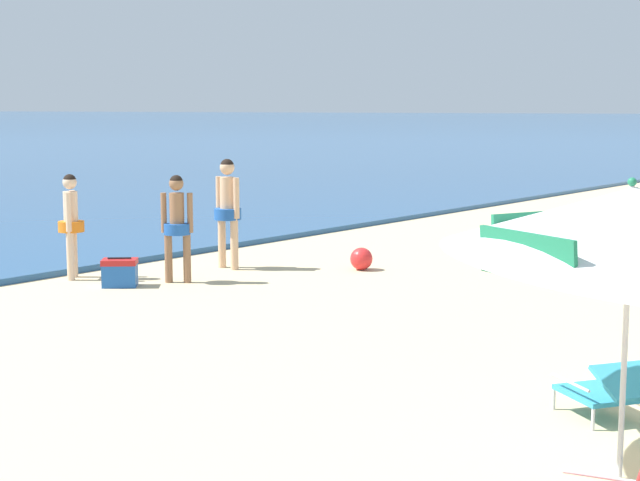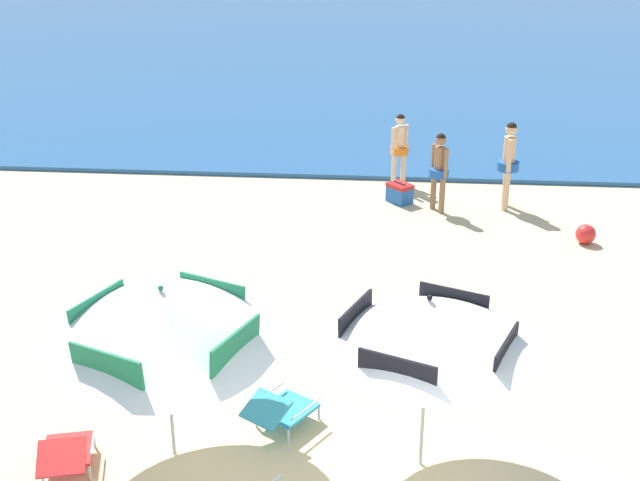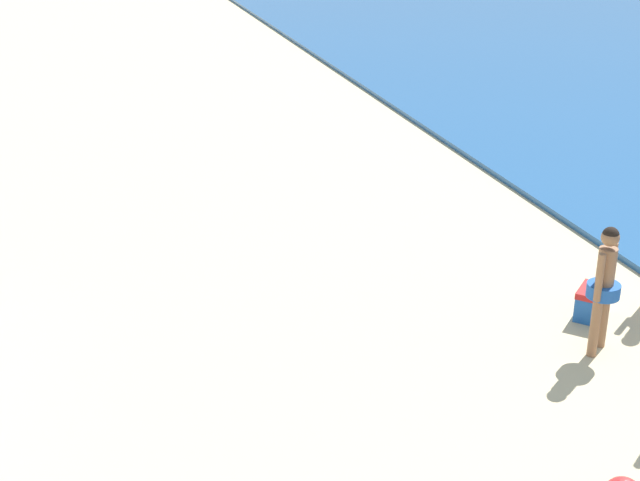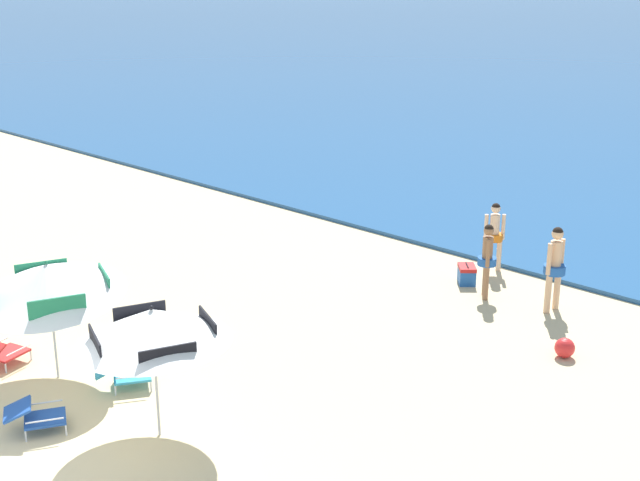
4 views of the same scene
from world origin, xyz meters
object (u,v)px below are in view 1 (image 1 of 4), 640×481
(lounge_chair_facing_sea, at_px, (609,389))
(person_standing_beside, at_px, (228,205))
(beach_ball, at_px, (361,259))
(person_standing_near_shore, at_px, (71,218))
(cooler_box, at_px, (120,273))
(person_wading_in, at_px, (177,221))
(beach_umbrella_striped_main, at_px, (630,228))

(lounge_chair_facing_sea, bearing_deg, person_standing_beside, 65.46)
(lounge_chair_facing_sea, xyz_separation_m, beach_ball, (4.75, 6.00, -0.09))
(person_standing_near_shore, height_order, beach_ball, person_standing_near_shore)
(beach_ball, bearing_deg, cooler_box, 150.66)
(lounge_chair_facing_sea, distance_m, beach_ball, 7.65)
(lounge_chair_facing_sea, bearing_deg, cooler_box, 79.70)
(person_standing_beside, distance_m, beach_ball, 2.29)
(lounge_chair_facing_sea, height_order, person_wading_in, person_wading_in)
(beach_umbrella_striped_main, distance_m, beach_ball, 8.94)
(person_standing_beside, distance_m, cooler_box, 2.26)
(beach_ball, bearing_deg, person_standing_near_shore, 138.80)
(cooler_box, bearing_deg, beach_umbrella_striped_main, -106.95)
(person_standing_beside, bearing_deg, beach_umbrella_striped_main, -119.40)
(lounge_chair_facing_sea, relative_size, person_standing_beside, 0.58)
(beach_umbrella_striped_main, xyz_separation_m, beach_ball, (5.89, 6.54, -1.57))
(beach_umbrella_striped_main, bearing_deg, cooler_box, 73.05)
(person_standing_near_shore, bearing_deg, cooler_box, -88.69)
(person_standing_beside, relative_size, cooler_box, 2.92)
(beach_umbrella_striped_main, xyz_separation_m, lounge_chair_facing_sea, (1.13, 0.55, -1.48))
(person_standing_near_shore, relative_size, person_standing_beside, 0.90)
(lounge_chair_facing_sea, xyz_separation_m, cooler_box, (1.43, 7.87, -0.07))
(beach_umbrella_striped_main, relative_size, person_standing_near_shore, 2.08)
(beach_umbrella_striped_main, height_order, person_standing_beside, beach_umbrella_striped_main)
(person_standing_beside, bearing_deg, person_standing_near_shore, 150.85)
(lounge_chair_facing_sea, relative_size, person_wading_in, 0.64)
(cooler_box, xyz_separation_m, beach_ball, (3.33, -1.87, -0.02))
(beach_ball, bearing_deg, beach_umbrella_striped_main, -131.99)
(person_standing_near_shore, relative_size, person_wading_in, 0.99)
(lounge_chair_facing_sea, xyz_separation_m, person_standing_near_shore, (1.40, 8.93, 0.64))
(person_standing_near_shore, xyz_separation_m, person_standing_beside, (2.13, -1.19, 0.10))
(beach_umbrella_striped_main, distance_m, lounge_chair_facing_sea, 1.94)
(person_standing_beside, bearing_deg, beach_ball, -55.04)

